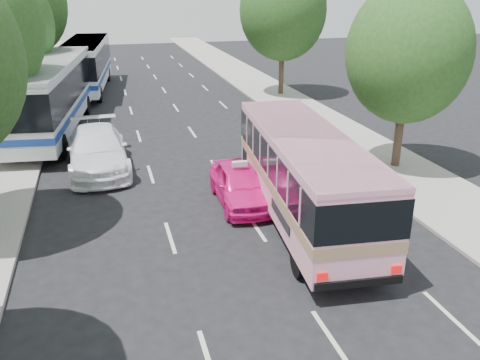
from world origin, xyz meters
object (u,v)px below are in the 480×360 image
object	(u,v)px
tour_coach_front	(49,91)
tour_coach_rear	(86,61)
white_pickup	(98,150)
pink_taxi	(240,185)
pink_bus	(304,168)

from	to	relation	value
tour_coach_front	tour_coach_rear	bearing A→B (deg)	88.05
white_pickup	tour_coach_front	bearing A→B (deg)	107.38
tour_coach_front	tour_coach_rear	size ratio (longest dim) A/B	1.06
pink_taxi	tour_coach_front	xyz separation A→B (m)	(-7.30, 11.70, 1.59)
pink_taxi	tour_coach_front	world-z (taller)	tour_coach_front
pink_taxi	white_pickup	distance (m)	7.22
tour_coach_front	pink_taxi	bearing A→B (deg)	-51.15
pink_taxi	tour_coach_rear	distance (m)	23.95
white_pickup	pink_bus	bearing A→B (deg)	-49.53
pink_taxi	white_pickup	world-z (taller)	white_pickup
white_pickup	tour_coach_front	xyz separation A→B (m)	(-2.29, 6.50, 1.44)
tour_coach_rear	tour_coach_front	bearing A→B (deg)	-93.24
pink_bus	tour_coach_rear	world-z (taller)	tour_coach_rear
white_pickup	tour_coach_front	world-z (taller)	tour_coach_front
pink_bus	pink_taxi	xyz separation A→B (m)	(-1.66, 2.07, -1.22)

